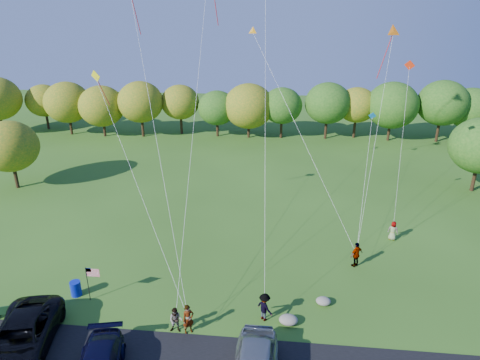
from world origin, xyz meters
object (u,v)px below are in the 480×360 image
object	(u,v)px
flyer_b	(176,320)
flyer_d	(356,255)
minivan_dark	(21,338)
park_bench	(8,312)
trash_barrel	(76,288)
flyer_c	(265,307)
flyer_e	(393,231)
flyer_a	(188,319)

from	to	relation	value
flyer_b	flyer_d	distance (m)	13.62
flyer_b	flyer_d	xyz separation A→B (m)	(11.14, 7.83, 0.16)
minivan_dark	flyer_d	xyz separation A→B (m)	(18.90, 10.25, -0.02)
park_bench	trash_barrel	size ratio (longest dim) A/B	1.72
flyer_c	trash_barrel	world-z (taller)	flyer_c
flyer_b	flyer_e	xyz separation A→B (m)	(14.59, 11.98, -0.00)
park_bench	trash_barrel	distance (m)	3.90
park_bench	trash_barrel	bearing A→B (deg)	20.59
flyer_a	flyer_b	xyz separation A→B (m)	(-0.72, 0.00, -0.13)
flyer_c	flyer_d	distance (m)	8.83
flyer_b	flyer_e	bearing A→B (deg)	39.93
flyer_b	flyer_d	size ratio (longest dim) A/B	0.83
flyer_c	flyer_e	bearing A→B (deg)	-90.48
flyer_d	trash_barrel	size ratio (longest dim) A/B	1.91
flyer_b	flyer_e	distance (m)	18.88
flyer_a	trash_barrel	xyz separation A→B (m)	(-7.93, 2.58, -0.42)
flyer_c	flyer_d	world-z (taller)	flyer_d
flyer_a	park_bench	size ratio (longest dim) A/B	1.07
minivan_dark	flyer_a	xyz separation A→B (m)	(8.48, 2.42, -0.05)
trash_barrel	flyer_a	bearing A→B (deg)	-18.01
flyer_b	park_bench	bearing A→B (deg)	-179.44
flyer_b	flyer_a	bearing A→B (deg)	0.55
park_bench	flyer_b	bearing A→B (deg)	-20.84
flyer_c	flyer_b	bearing A→B (deg)	59.36
flyer_b	trash_barrel	xyz separation A→B (m)	(-7.21, 2.58, -0.29)
flyer_a	trash_barrel	bearing A→B (deg)	127.17
minivan_dark	flyer_c	distance (m)	13.31
flyer_d	park_bench	size ratio (longest dim) A/B	1.11
trash_barrel	minivan_dark	bearing A→B (deg)	-96.36
flyer_d	trash_barrel	xyz separation A→B (m)	(-18.35, -5.26, -0.45)
flyer_e	trash_barrel	size ratio (longest dim) A/B	1.58
flyer_a	flyer_c	distance (m)	4.50
flyer_b	park_bench	size ratio (longest dim) A/B	0.92
minivan_dark	trash_barrel	xyz separation A→B (m)	(0.56, 4.99, -0.47)
minivan_dark	flyer_e	bearing A→B (deg)	20.64
flyer_e	park_bench	size ratio (longest dim) A/B	0.92
flyer_e	park_bench	xyz separation A→B (m)	(-24.72, -11.98, -0.26)
flyer_e	trash_barrel	distance (m)	23.74
flyer_e	flyer_a	bearing A→B (deg)	63.14
flyer_c	flyer_e	xyz separation A→B (m)	(9.64, 10.45, -0.11)
flyer_a	flyer_d	world-z (taller)	flyer_d
flyer_c	park_bench	bearing A→B (deg)	48.00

